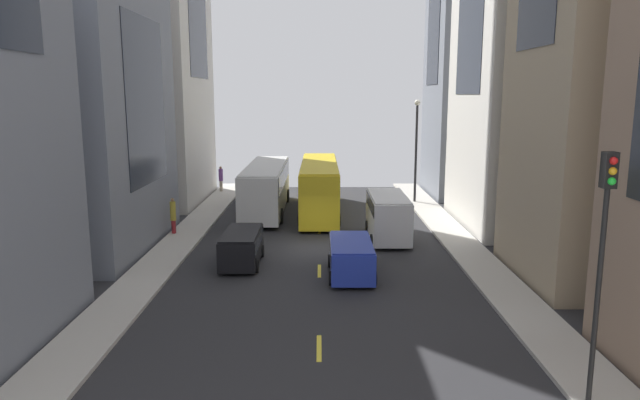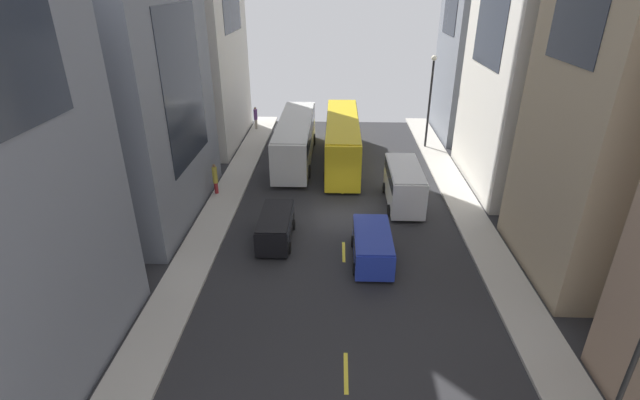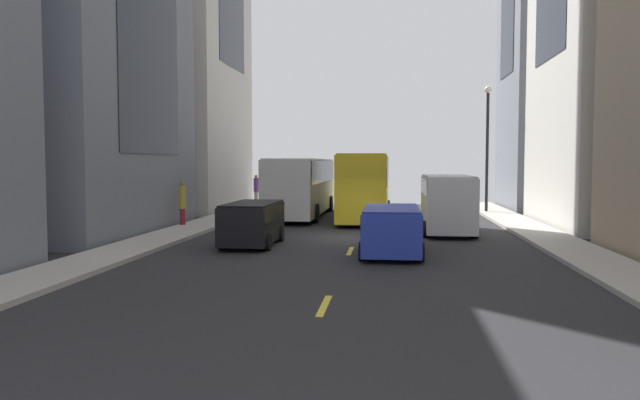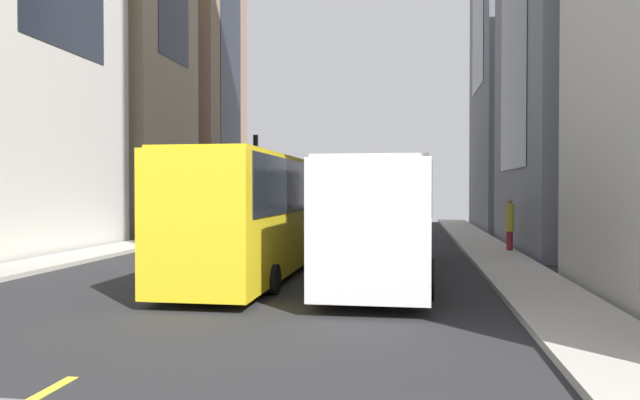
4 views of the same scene
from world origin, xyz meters
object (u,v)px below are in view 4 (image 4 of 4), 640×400
object	(u,v)px
streetcar_yellow	(265,205)
pedestrian_crossing_near	(510,223)
city_bus_white	(382,210)
car_black_0	(395,221)
delivery_van_white	(221,214)
car_blue_1	(302,219)
traffic_light_near_corner	(256,162)

from	to	relation	value
streetcar_yellow	pedestrian_crossing_near	xyz separation A→B (m)	(-8.56, -6.57, -0.86)
streetcar_yellow	pedestrian_crossing_near	world-z (taller)	streetcar_yellow
city_bus_white	car_black_0	world-z (taller)	city_bus_white
city_bus_white	delivery_van_white	size ratio (longest dim) A/B	2.20
city_bus_white	car_blue_1	world-z (taller)	city_bus_white
car_black_0	traffic_light_near_corner	world-z (taller)	traffic_light_near_corner
pedestrian_crossing_near	traffic_light_near_corner	distance (m)	24.86
city_bus_white	traffic_light_near_corner	distance (m)	28.24
city_bus_white	traffic_light_near_corner	size ratio (longest dim) A/B	1.82
streetcar_yellow	delivery_van_white	bearing A→B (deg)	-62.26
streetcar_yellow	delivery_van_white	size ratio (longest dim) A/B	2.33
delivery_van_white	pedestrian_crossing_near	distance (m)	12.51
city_bus_white	delivery_van_white	xyz separation A→B (m)	(7.66, -7.85, -0.50)
car_blue_1	pedestrian_crossing_near	distance (m)	12.62
city_bus_white	traffic_light_near_corner	bearing A→B (deg)	-67.14
car_blue_1	delivery_van_white	bearing A→B (deg)	70.07
car_black_0	traffic_light_near_corner	xyz separation A→B (m)	(10.95, -13.10, 3.74)
city_bus_white	traffic_light_near_corner	xyz separation A→B (m)	(10.92, -25.90, 2.70)
city_bus_white	pedestrian_crossing_near	distance (m)	8.50
traffic_light_near_corner	city_bus_white	bearing A→B (deg)	112.86
delivery_van_white	car_blue_1	xyz separation A→B (m)	(-2.45, -6.76, -0.55)
pedestrian_crossing_near	streetcar_yellow	bearing A→B (deg)	-82.71
streetcar_yellow	car_blue_1	world-z (taller)	streetcar_yellow
city_bus_white	streetcar_yellow	world-z (taller)	streetcar_yellow
car_blue_1	traffic_light_near_corner	distance (m)	13.20
city_bus_white	car_blue_1	xyz separation A→B (m)	(5.21, -14.61, -1.05)
pedestrian_crossing_near	traffic_light_near_corner	bearing A→B (deg)	-170.48
delivery_van_white	traffic_light_near_corner	size ratio (longest dim) A/B	0.83
streetcar_yellow	car_blue_1	distance (m)	14.34
streetcar_yellow	car_black_0	xyz separation A→B (m)	(-3.77, -12.40, -1.16)
streetcar_yellow	car_black_0	distance (m)	13.01
car_black_0	car_blue_1	world-z (taller)	car_black_0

